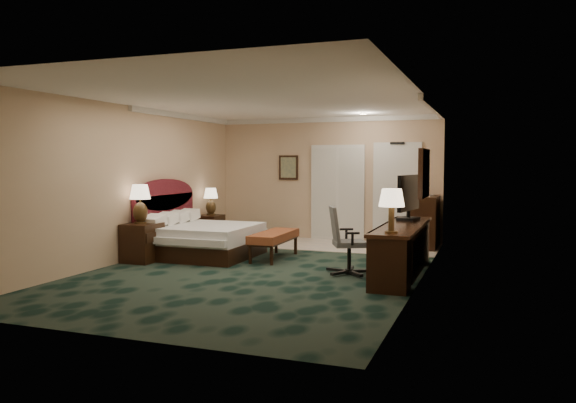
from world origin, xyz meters
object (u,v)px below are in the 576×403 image
(bed, at_px, (203,241))
(nightstand_far, at_px, (210,229))
(tv, at_px, (409,198))
(minibar, at_px, (424,222))
(lamp_far, at_px, (211,202))
(bed_bench, at_px, (274,245))
(desk, at_px, (402,250))
(desk_chair, at_px, (349,240))
(nightstand_near, at_px, (142,243))
(lamp_near, at_px, (140,204))

(bed, height_order, nightstand_far, nightstand_far)
(tv, height_order, minibar, tv)
(lamp_far, relative_size, bed_bench, 0.41)
(bed_bench, bearing_deg, lamp_far, 142.64)
(tv, bearing_deg, desk, -80.01)
(bed, relative_size, desk_chair, 1.75)
(desk, bearing_deg, tv, 90.20)
(bed, bearing_deg, desk_chair, -13.12)
(bed, height_order, bed_bench, bed)
(desk_chair, bearing_deg, nightstand_far, 122.25)
(desk, xyz_separation_m, tv, (-0.00, 0.65, 0.76))
(nightstand_near, height_order, nightstand_far, nightstand_near)
(bed_bench, xyz_separation_m, desk_chair, (1.59, -0.89, 0.28))
(nightstand_near, height_order, bed_bench, nightstand_near)
(desk, relative_size, desk_chair, 2.59)
(bed, relative_size, nightstand_near, 2.75)
(lamp_near, relative_size, minibar, 0.64)
(bed_bench, bearing_deg, minibar, 42.34)
(nightstand_far, bearing_deg, tv, -19.39)
(nightstand_near, distance_m, lamp_far, 2.65)
(bed, distance_m, lamp_near, 1.33)
(nightstand_near, relative_size, bed_bench, 0.47)
(desk, height_order, desk_chair, desk_chair)
(nightstand_near, relative_size, tv, 0.70)
(lamp_far, height_order, desk, lamp_far)
(lamp_far, xyz_separation_m, bed_bench, (2.07, -1.53, -0.63))
(lamp_near, xyz_separation_m, desk, (4.44, 0.32, -0.61))
(bed_bench, distance_m, minibar, 3.25)
(bed, distance_m, nightstand_near, 1.12)
(minibar, bearing_deg, bed, -146.41)
(desk, distance_m, desk_chair, 0.81)
(bed_bench, height_order, minibar, minibar)
(nightstand_far, bearing_deg, bed, -65.85)
(bed_bench, height_order, desk, desk)
(lamp_far, bearing_deg, bed_bench, -36.50)
(bed_bench, height_order, tv, tv)
(lamp_far, bearing_deg, bed, -66.36)
(lamp_far, height_order, tv, tv)
(desk_chair, bearing_deg, lamp_near, 157.62)
(desk, bearing_deg, nightstand_far, 153.50)
(tv, bearing_deg, bed_bench, -172.10)
(desk_chair, xyz_separation_m, minibar, (0.76, 3.11, 0.00))
(bed_bench, bearing_deg, lamp_near, -154.07)
(nightstand_far, relative_size, tv, 0.62)
(bed, distance_m, bed_bench, 1.32)
(lamp_near, bearing_deg, desk_chair, 2.38)
(nightstand_far, relative_size, desk, 0.22)
(bed, distance_m, desk_chair, 2.98)
(nightstand_far, height_order, tv, tv)
(bed, bearing_deg, nightstand_near, -130.81)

